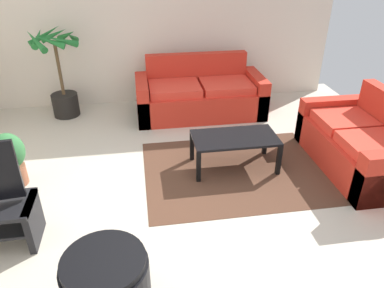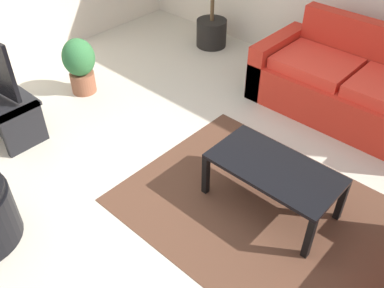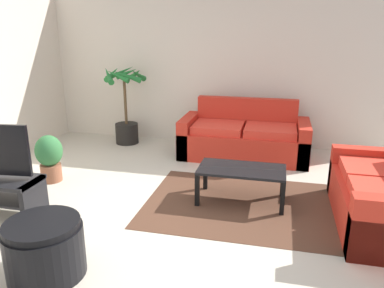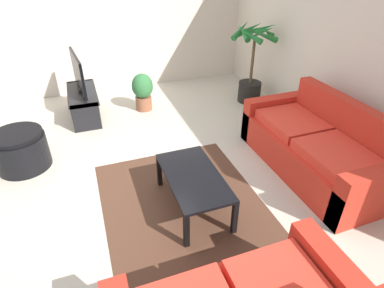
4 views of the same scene
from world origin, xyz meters
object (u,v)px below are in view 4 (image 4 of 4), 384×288
(ottoman, at_px, (21,150))
(potted_plant_small, at_px, (143,90))
(coffee_table, at_px, (193,180))
(tv, at_px, (78,73))
(couch_main, at_px, (315,148))
(potted_palm, at_px, (251,69))
(tv_stand, at_px, (83,100))

(ottoman, bearing_deg, potted_plant_small, 122.12)
(coffee_table, bearing_deg, tv, -160.53)
(couch_main, relative_size, coffee_table, 1.96)
(coffee_table, bearing_deg, potted_plant_small, 179.30)
(couch_main, xyz_separation_m, potted_plant_small, (-2.44, -1.62, 0.05))
(tv, bearing_deg, potted_plant_small, 85.28)
(potted_palm, relative_size, potted_plant_small, 2.15)
(couch_main, bearing_deg, tv_stand, -134.14)
(tv_stand, xyz_separation_m, ottoman, (1.22, -0.84, -0.04))
(tv_stand, distance_m, potted_plant_small, 0.98)
(couch_main, xyz_separation_m, potted_palm, (-2.14, 0.26, 0.30))
(potted_palm, bearing_deg, potted_plant_small, -99.24)
(tv, xyz_separation_m, potted_plant_small, (0.08, 0.97, -0.40))
(tv_stand, bearing_deg, ottoman, -34.57)
(tv_stand, relative_size, ottoman, 1.71)
(couch_main, xyz_separation_m, coffee_table, (0.14, -1.66, 0.06))
(potted_palm, distance_m, ottoman, 3.81)
(tv_stand, relative_size, potted_plant_small, 1.71)
(tv, xyz_separation_m, coffee_table, (2.66, 0.94, -0.39))
(potted_palm, distance_m, potted_plant_small, 1.93)
(couch_main, distance_m, tv_stand, 3.62)
(tv, height_order, potted_palm, potted_palm)
(coffee_table, bearing_deg, ottoman, -128.88)
(couch_main, bearing_deg, coffee_table, -85.27)
(tv, bearing_deg, potted_palm, 82.28)
(potted_palm, bearing_deg, coffee_table, -40.20)
(tv, xyz_separation_m, ottoman, (1.22, -0.84, -0.51))
(tv, relative_size, potted_plant_small, 1.56)
(ottoman, bearing_deg, couch_main, 69.27)
(tv_stand, xyz_separation_m, tv, (-0.00, 0.00, 0.47))
(tv_stand, distance_m, tv, 0.47)
(coffee_table, height_order, ottoman, ottoman)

